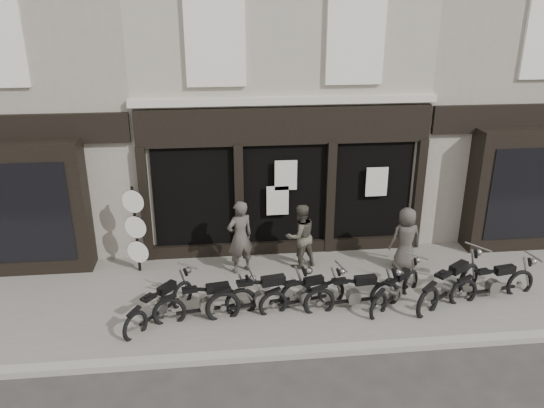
{
  "coord_description": "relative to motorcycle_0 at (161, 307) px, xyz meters",
  "views": [
    {
      "loc": [
        -1.67,
        -9.43,
        6.22
      ],
      "look_at": [
        -0.47,
        1.6,
        1.98
      ],
      "focal_mm": 35.0,
      "sensor_mm": 36.0,
      "label": 1
    }
  ],
  "objects": [
    {
      "name": "ground_plane",
      "position": [
        2.93,
        -0.13,
        -0.38
      ],
      "size": [
        90.0,
        90.0,
        0.0
      ],
      "primitive_type": "plane",
      "color": "#2D2B28",
      "rests_on": "ground"
    },
    {
      "name": "pavement",
      "position": [
        2.93,
        0.77,
        -0.32
      ],
      "size": [
        30.0,
        4.2,
        0.12
      ],
      "primitive_type": "cube",
      "color": "#68635C",
      "rests_on": "ground_plane"
    },
    {
      "name": "kerb",
      "position": [
        2.93,
        -1.38,
        -0.32
      ],
      "size": [
        30.0,
        0.25,
        0.13
      ],
      "primitive_type": "cube",
      "color": "gray",
      "rests_on": "ground_plane"
    },
    {
      "name": "central_building",
      "position": [
        2.93,
        5.82,
        3.7
      ],
      "size": [
        7.3,
        6.22,
        8.34
      ],
      "color": "#A09889",
      "rests_on": "ground"
    },
    {
      "name": "neighbour_left",
      "position": [
        -3.42,
        5.77,
        3.66
      ],
      "size": [
        5.6,
        6.73,
        8.34
      ],
      "color": "gray",
      "rests_on": "ground"
    },
    {
      "name": "neighbour_right",
      "position": [
        9.28,
        5.77,
        3.66
      ],
      "size": [
        5.6,
        6.73,
        8.34
      ],
      "color": "gray",
      "rests_on": "ground"
    },
    {
      "name": "motorcycle_0",
      "position": [
        0.0,
        0.0,
        0.0
      ],
      "size": [
        1.43,
        1.71,
        0.96
      ],
      "rotation": [
        0.0,
        0.0,
        0.91
      ],
      "color": "black",
      "rests_on": "ground"
    },
    {
      "name": "motorcycle_1",
      "position": [
        0.94,
        -0.06,
        0.03
      ],
      "size": [
        2.15,
        0.65,
        1.04
      ],
      "rotation": [
        0.0,
        0.0,
        0.15
      ],
      "color": "black",
      "rests_on": "ground"
    },
    {
      "name": "motorcycle_2",
      "position": [
        2.08,
        0.01,
        0.06
      ],
      "size": [
        2.29,
        0.76,
        1.11
      ],
      "rotation": [
        0.0,
        0.0,
        0.18
      ],
      "color": "black",
      "rests_on": "ground"
    },
    {
      "name": "motorcycle_3",
      "position": [
        2.99,
        0.12,
        -0.01
      ],
      "size": [
        1.94,
        0.77,
        0.95
      ],
      "rotation": [
        0.0,
        0.0,
        0.25
      ],
      "color": "black",
      "rests_on": "ground"
    },
    {
      "name": "motorcycle_4",
      "position": [
        4.03,
        -0.05,
        0.03
      ],
      "size": [
        2.15,
        0.59,
        1.03
      ],
      "rotation": [
        0.0,
        0.0,
        0.1
      ],
      "color": "black",
      "rests_on": "ground"
    },
    {
      "name": "motorcycle_5",
      "position": [
        4.99,
        0.09,
        -0.01
      ],
      "size": [
        1.6,
        1.48,
        0.94
      ],
      "rotation": [
        0.0,
        0.0,
        0.73
      ],
      "color": "black",
      "rests_on": "ground"
    },
    {
      "name": "motorcycle_6",
      "position": [
        6.18,
        0.04,
        0.06
      ],
      "size": [
        2.04,
        1.56,
        1.12
      ],
      "rotation": [
        0.0,
        0.0,
        0.6
      ],
      "color": "black",
      "rests_on": "ground"
    },
    {
      "name": "motorcycle_7",
      "position": [
        7.19,
        0.06,
        0.02
      ],
      "size": [
        2.12,
        0.67,
        1.02
      ],
      "rotation": [
        0.0,
        0.0,
        0.17
      ],
      "color": "black",
      "rests_on": "ground"
    },
    {
      "name": "man_left",
      "position": [
        1.74,
        1.86,
        0.64
      ],
      "size": [
        0.78,
        0.67,
        1.8
      ],
      "primitive_type": "imported",
      "rotation": [
        0.0,
        0.0,
        3.57
      ],
      "color": "#443D38",
      "rests_on": "pavement"
    },
    {
      "name": "man_centre",
      "position": [
        3.2,
        1.98,
        0.54
      ],
      "size": [
        0.95,
        0.85,
        1.61
      ],
      "primitive_type": "imported",
      "rotation": [
        0.0,
        0.0,
        3.51
      ],
      "color": "#49463B",
      "rests_on": "pavement"
    },
    {
      "name": "man_right",
      "position": [
        5.69,
        1.59,
        0.52
      ],
      "size": [
        0.82,
        0.58,
        1.56
      ],
      "primitive_type": "imported",
      "rotation": [
        0.0,
        0.0,
        3.26
      ],
      "color": "#3F3935",
      "rests_on": "pavement"
    },
    {
      "name": "advert_sign_post",
      "position": [
        -0.7,
        2.13,
        0.72
      ],
      "size": [
        0.53,
        0.36,
        2.27
      ],
      "rotation": [
        0.0,
        0.0,
        -0.35
      ],
      "color": "black",
      "rests_on": "ground"
    }
  ]
}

